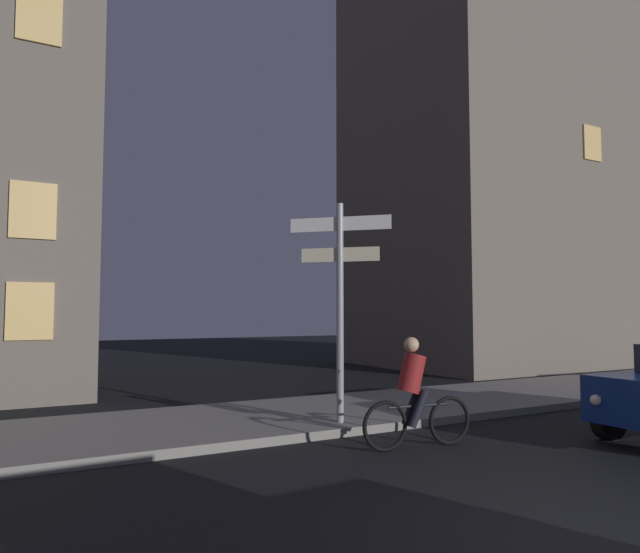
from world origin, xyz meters
name	(u,v)px	position (x,y,z in m)	size (l,w,h in m)	color
ground_plane	(622,547)	(0.00, 0.00, 0.00)	(80.00, 80.00, 0.00)	black
sidewalk_kerb	(287,417)	(0.00, 6.44, 0.07)	(40.00, 3.42, 0.14)	gray
signpost	(340,289)	(0.38, 5.20, 2.36)	(1.27, 1.27, 3.69)	gray
cyclist	(415,396)	(0.69, 3.61, 0.75)	(1.82, 0.37, 1.61)	black
building_right_block	(504,110)	(12.97, 13.12, 10.19)	(11.27, 7.78, 20.37)	#6B6056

